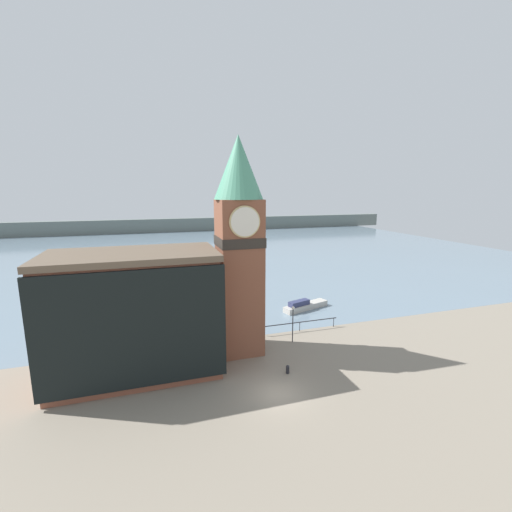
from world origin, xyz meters
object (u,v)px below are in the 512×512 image
Objects in this scene: clock_tower at (239,242)px; pier_building at (135,314)px; boat_near at (304,306)px; lamp_post at (293,317)px; mooring_bollard_near at (288,369)px.

clock_tower is 10.96m from pier_building.
clock_tower is 2.97× the size of boat_near.
lamp_post is (15.02, 1.43, -2.56)m from pier_building.
clock_tower reaches higher than mooring_bollard_near.
boat_near is 10.45m from lamp_post.
boat_near is at bearing 26.18° from pier_building.
boat_near is (11.07, 8.76, -10.24)m from clock_tower.
pier_building is 18.51× the size of mooring_bollard_near.
boat_near is (20.47, 10.06, -4.75)m from pier_building.
lamp_post reaches higher than mooring_bollard_near.
mooring_bollard_near is at bearing -117.23° from lamp_post.
lamp_post reaches higher than boat_near.
mooring_bollard_near is (12.14, -4.15, -4.86)m from pier_building.
pier_building is 15.30m from lamp_post.
pier_building is 13.72m from mooring_bollard_near.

